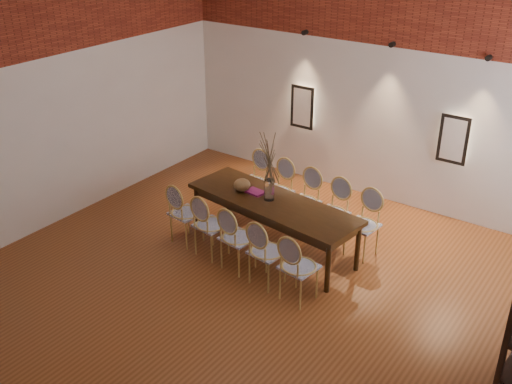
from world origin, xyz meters
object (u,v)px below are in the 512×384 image
Objects in this scene: dining_table at (273,225)px; chair_far_a at (252,182)px; chair_near_d at (267,252)px; chair_far_c at (303,202)px; chair_far_b at (277,192)px; bowl at (242,185)px; chair_near_a at (186,213)px; chair_far_e at (362,225)px; chair_far_d at (332,213)px; chair_near_c at (238,238)px; book at (255,192)px; chair_near_e at (299,267)px; vase at (269,190)px; chair_near_b at (211,225)px.

chair_far_a is at bearing 145.99° from dining_table.
chair_near_d is 1.00× the size of chair_far_a.
chair_far_c is at bearing 90.00° from dining_table.
chair_near_d is 1.00× the size of chair_far_b.
chair_near_d is 1.00× the size of chair_far_c.
chair_far_c is at bearing -180.00° from chair_far_a.
dining_table is 0.71m from bowl.
chair_near_a is 0.89m from bowl.
chair_near_d and chair_far_e have the same top height.
chair_near_d is 1.72m from chair_far_b.
chair_far_d is 1.00× the size of chair_far_e.
chair_near_c is 0.85m from book.
chair_near_a is 1.48m from chair_far_b.
chair_far_b reaches higher than dining_table.
chair_far_d is 0.51m from chair_far_e.
dining_table is 1.24m from chair_far_e.
chair_near_e is 3.92× the size of bowl.
chair_far_b is 1.03m from chair_far_d.
chair_far_c is 0.99m from bowl.
bowl is at bearing 54.17° from chair_far_c.
chair_far_c is (0.51, -0.06, 0.00)m from chair_far_b.
chair_far_b reaches higher than bowl.
dining_table is 1.24m from chair_near_e.
chair_near_e is 1.00× the size of chair_far_c.
book reaches higher than dining_table.
chair_near_d and chair_far_c have the same top height.
chair_far_a is 3.92× the size of bowl.
book is at bearing 37.89° from chair_far_d.
chair_near_e is at bearing 110.33° from chair_far_d.
chair_far_d is (1.53, -0.19, 0.00)m from chair_far_a.
book is (-0.77, 0.81, 0.30)m from chair_near_d.
chair_far_b is (-0.34, 1.44, 0.00)m from chair_near_c.
chair_far_b is at bearing 126.54° from dining_table.
chair_near_a and chair_far_a have the same top height.
chair_near_a is 1.00× the size of chair_far_a.
chair_far_b is at bearing 115.82° from vase.
chair_near_e is 3.13× the size of vase.
chair_near_d and chair_far_d have the same top height.
bowl reaches higher than dining_table.
bowl is at bearing 123.43° from chair_far_a.
chair_far_a is at bearing 116.50° from bowl.
chair_near_b is 3.13× the size of vase.
chair_near_a and chair_near_e have the same top height.
chair_near_b is 1.72m from chair_far_d.
chair_near_a is 3.92× the size of bowl.
chair_far_d is 3.92× the size of bowl.
chair_far_e is at bearing 34.01° from dining_table.
chair_near_a is at bearing -145.99° from dining_table.
bowl is 0.92× the size of book.
chair_far_b is at bearing 96.75° from book.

